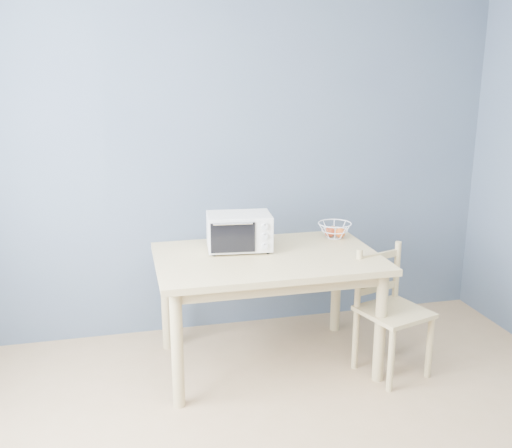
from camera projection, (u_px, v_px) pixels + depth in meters
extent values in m
cube|color=#4F5F6D|center=(225.00, 155.00, 4.04)|extent=(4.00, 0.01, 2.60)
cube|color=tan|center=(268.00, 258.00, 3.60)|extent=(1.40, 0.90, 0.04)
cylinder|color=tan|center=(177.00, 350.00, 3.21)|extent=(0.07, 0.07, 0.71)
cylinder|color=tan|center=(380.00, 328.00, 3.49)|extent=(0.07, 0.07, 0.71)
cylinder|color=tan|center=(166.00, 300.00, 3.90)|extent=(0.07, 0.07, 0.71)
cylinder|color=tan|center=(336.00, 285.00, 4.18)|extent=(0.07, 0.07, 0.71)
cube|color=white|center=(239.00, 231.00, 3.67)|extent=(0.43, 0.31, 0.23)
cube|color=black|center=(231.00, 232.00, 3.67)|extent=(0.28, 0.26, 0.18)
cube|color=black|center=(233.00, 238.00, 3.53)|extent=(0.28, 0.04, 0.19)
cylinder|color=silver|center=(233.00, 224.00, 3.49)|extent=(0.24, 0.04, 0.01)
cube|color=white|center=(264.00, 236.00, 3.56)|extent=(0.11, 0.02, 0.21)
cylinder|color=black|center=(214.00, 255.00, 3.58)|extent=(0.02, 0.02, 0.01)
cylinder|color=black|center=(268.00, 252.00, 3.63)|extent=(0.02, 0.02, 0.01)
cylinder|color=black|center=(212.00, 245.00, 3.78)|extent=(0.02, 0.02, 0.01)
cylinder|color=black|center=(263.00, 243.00, 3.83)|extent=(0.02, 0.02, 0.01)
cylinder|color=silver|center=(265.00, 227.00, 3.54)|extent=(0.04, 0.02, 0.04)
cylinder|color=silver|center=(265.00, 236.00, 3.55)|extent=(0.04, 0.02, 0.04)
cylinder|color=silver|center=(265.00, 246.00, 3.57)|extent=(0.04, 0.02, 0.04)
torus|color=white|center=(335.00, 223.00, 3.94)|extent=(0.30, 0.30, 0.01)
torus|color=white|center=(335.00, 230.00, 3.95)|extent=(0.23, 0.23, 0.01)
torus|color=white|center=(334.00, 237.00, 3.97)|extent=(0.14, 0.14, 0.01)
sphere|color=#AF2C17|center=(330.00, 232.00, 3.96)|extent=(0.07, 0.07, 0.07)
sphere|color=#DD5A1A|center=(340.00, 233.00, 3.95)|extent=(0.07, 0.07, 0.07)
sphere|color=tan|center=(333.00, 231.00, 4.00)|extent=(0.07, 0.07, 0.07)
cube|color=tan|center=(394.00, 312.00, 3.56)|extent=(0.47, 0.47, 0.03)
cylinder|color=tan|center=(391.00, 361.00, 3.40)|extent=(0.04, 0.04, 0.40)
cylinder|color=tan|center=(429.00, 348.00, 3.56)|extent=(0.04, 0.04, 0.40)
cylinder|color=tan|center=(355.00, 339.00, 3.67)|extent=(0.04, 0.04, 0.40)
cylinder|color=tan|center=(393.00, 328.00, 3.83)|extent=(0.04, 0.04, 0.40)
cylinder|color=tan|center=(358.00, 280.00, 3.56)|extent=(0.04, 0.04, 0.40)
cylinder|color=tan|center=(397.00, 271.00, 3.72)|extent=(0.04, 0.04, 0.40)
cube|color=tan|center=(377.00, 288.00, 3.67)|extent=(0.31, 0.11, 0.04)
cube|color=tan|center=(378.00, 272.00, 3.64)|extent=(0.31, 0.11, 0.04)
cube|color=tan|center=(379.00, 256.00, 3.61)|extent=(0.31, 0.11, 0.04)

